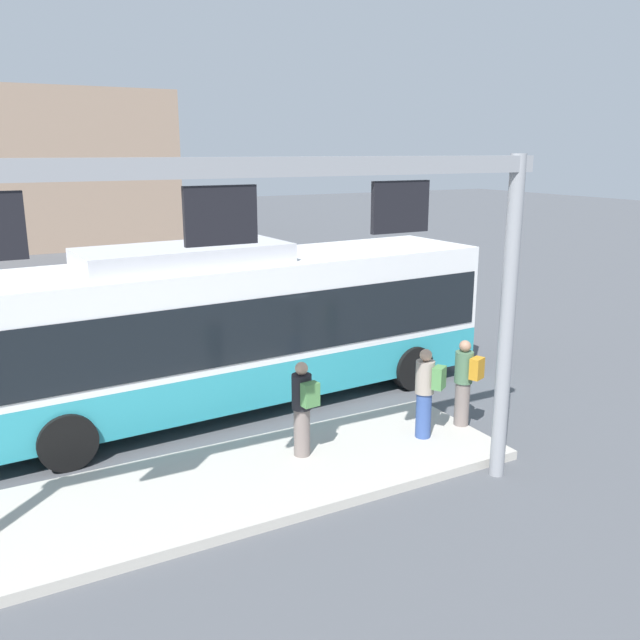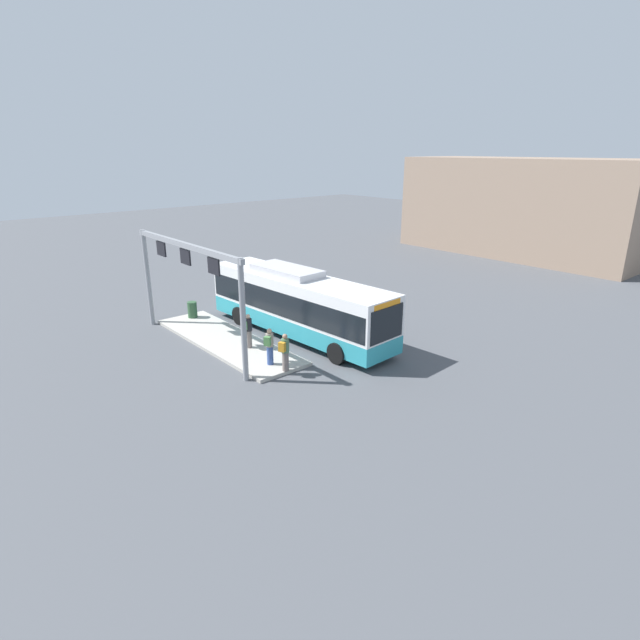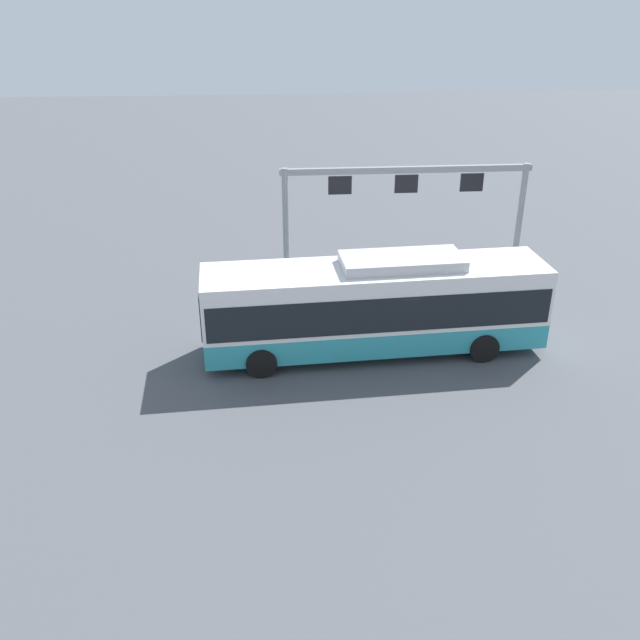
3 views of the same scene
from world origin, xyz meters
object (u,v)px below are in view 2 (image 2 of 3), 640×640
person_waiting_near (270,346)px  trash_bin (192,310)px  person_waiting_mid (248,330)px  person_boarding (285,351)px  bus_main (298,302)px

person_waiting_near → trash_bin: size_ratio=1.86×
person_waiting_mid → person_boarding: bearing=-101.1°
person_waiting_near → person_boarding: bearing=-116.7°
person_waiting_near → bus_main: bearing=1.9°
bus_main → trash_bin: (-5.80, -2.99, -1.20)m
trash_bin → bus_main: bearing=27.3°
bus_main → person_waiting_mid: size_ratio=6.95×
bus_main → person_waiting_near: (2.41, -3.52, -0.76)m
person_boarding → person_waiting_mid: (-3.27, 0.29, 0.00)m
person_waiting_near → person_waiting_mid: 2.32m
bus_main → trash_bin: bus_main is taller
person_waiting_near → person_waiting_mid: same height
person_waiting_mid → bus_main: bearing=-3.9°
person_boarding → bus_main: bearing=22.4°
trash_bin → person_waiting_near: bearing=-3.7°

